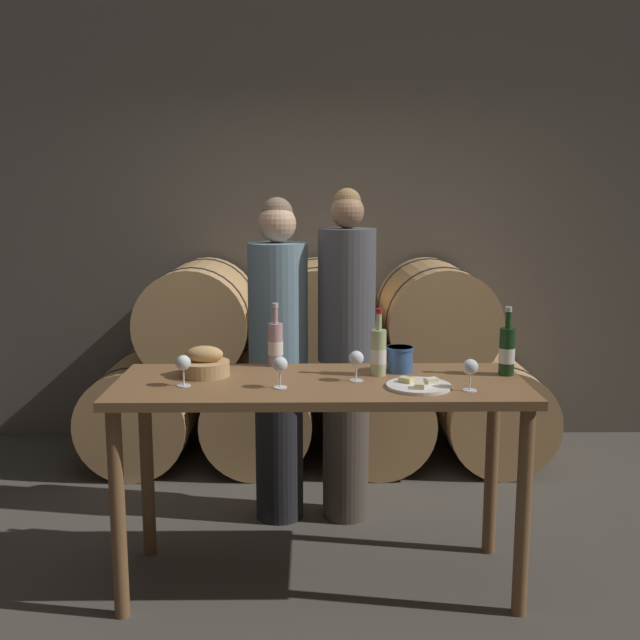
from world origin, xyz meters
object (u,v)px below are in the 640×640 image
object	(u,v)px
tasting_table	(320,410)
wine_bottle_rose	(276,344)
wine_glass_center	(356,359)
person_right	(346,353)
wine_bottle_white	(378,352)
cheese_plate	(419,385)
wine_bottle_red	(507,351)
wine_glass_far_left	(183,364)
blue_crock	(400,358)
wine_glass_right	(470,368)
person_left	(278,357)
wine_glass_left	(280,365)
bread_basket	(205,364)

from	to	relation	value
tasting_table	wine_bottle_rose	size ratio (longest dim) A/B	5.96
wine_bottle_rose	wine_glass_center	world-z (taller)	wine_bottle_rose
person_right	wine_bottle_white	size ratio (longest dim) A/B	5.85
cheese_plate	tasting_table	bearing A→B (deg)	164.47
person_right	wine_bottle_red	distance (m)	0.94
wine_bottle_white	wine_glass_far_left	xyz separation A→B (m)	(-0.85, -0.18, -0.01)
blue_crock	wine_glass_right	distance (m)	0.42
person_left	wine_bottle_red	distance (m)	1.24
wine_bottle_red	cheese_plate	xyz separation A→B (m)	(-0.43, -0.22, -0.10)
wine_bottle_red	wine_bottle_rose	size ratio (longest dim) A/B	1.03
wine_glass_far_left	wine_glass_right	size ratio (longest dim) A/B	1.00
person_left	wine_glass_right	world-z (taller)	person_left
wine_glass_left	wine_glass_right	size ratio (longest dim) A/B	1.00
person_left	wine_bottle_white	world-z (taller)	person_left
tasting_table	person_left	xyz separation A→B (m)	(-0.22, 0.71, 0.08)
wine_bottle_white	wine_bottle_rose	size ratio (longest dim) A/B	1.01
person_right	wine_glass_right	world-z (taller)	person_right
wine_glass_center	wine_glass_right	size ratio (longest dim) A/B	1.00
wine_bottle_rose	wine_glass_far_left	world-z (taller)	wine_bottle_rose
wine_bottle_rose	bread_basket	size ratio (longest dim) A/B	1.34
person_right	blue_crock	xyz separation A→B (m)	(0.22, -0.54, 0.09)
person_left	wine_glass_left	size ratio (longest dim) A/B	12.86
bread_basket	wine_glass_right	xyz separation A→B (m)	(1.15, -0.27, 0.05)
wine_glass_far_left	wine_glass_right	bearing A→B (deg)	-4.22
wine_bottle_rose	cheese_plate	world-z (taller)	wine_bottle_rose
tasting_table	cheese_plate	bearing A→B (deg)	-15.53
tasting_table	wine_glass_right	distance (m)	0.69
wine_bottle_white	wine_glass_right	world-z (taller)	wine_bottle_white
blue_crock	wine_glass_center	world-z (taller)	wine_glass_center
person_right	wine_bottle_white	bearing A→B (deg)	-79.04
wine_glass_right	person_left	bearing A→B (deg)	133.84
tasting_table	wine_glass_center	distance (m)	0.28
tasting_table	wine_bottle_rose	bearing A→B (deg)	125.06
tasting_table	wine_glass_center	bearing A→B (deg)	0.74
person_left	wine_glass_far_left	size ratio (longest dim) A/B	12.86
person_left	wine_bottle_white	size ratio (longest dim) A/B	5.70
wine_bottle_rose	tasting_table	bearing A→B (deg)	-54.94
person_right	wine_glass_left	world-z (taller)	person_right
wine_glass_right	tasting_table	bearing A→B (deg)	164.91
tasting_table	wine_bottle_red	distance (m)	0.89
cheese_plate	blue_crock	bearing A→B (deg)	99.63
wine_bottle_red	blue_crock	bearing A→B (deg)	172.20
wine_glass_left	wine_glass_center	bearing A→B (deg)	19.13
person_right	blue_crock	size ratio (longest dim) A/B	14.04
wine_glass_center	wine_glass_right	world-z (taller)	same
person_right	wine_bottle_white	xyz separation A→B (m)	(0.12, -0.60, 0.14)
blue_crock	wine_glass_far_left	xyz separation A→B (m)	(-0.96, -0.25, 0.03)
person_left	wine_glass_right	distance (m)	1.23
tasting_table	bread_basket	xyz separation A→B (m)	(-0.52, 0.10, 0.18)
wine_glass_left	wine_glass_far_left	bearing A→B (deg)	175.39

